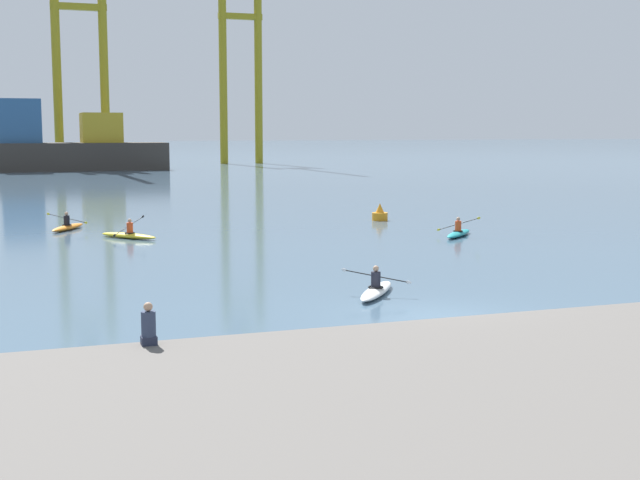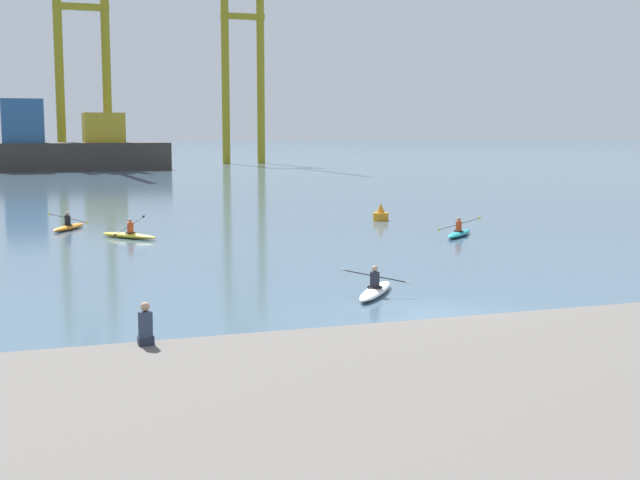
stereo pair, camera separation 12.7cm
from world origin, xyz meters
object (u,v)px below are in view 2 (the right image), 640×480
(channel_buoy, at_px, (381,214))
(kayak_yellow, at_px, (129,235))
(kayak_white, at_px, (375,290))
(gantry_crane_west_mid, at_px, (82,41))
(gantry_crane_east_mid, at_px, (244,47))
(container_barge, at_px, (24,148))
(kayak_teal, at_px, (459,233))
(seated_onlooker, at_px, (146,326))
(kayak_orange, at_px, (69,226))

(channel_buoy, bearing_deg, kayak_yellow, -166.00)
(kayak_white, bearing_deg, gantry_crane_west_mid, 90.82)
(gantry_crane_east_mid, xyz_separation_m, kayak_white, (-22.93, -106.61, -17.57))
(container_barge, relative_size, kayak_white, 11.63)
(kayak_teal, xyz_separation_m, kayak_white, (-9.77, -12.69, 0.00))
(seated_onlooker, bearing_deg, kayak_yellow, 83.96)
(container_barge, distance_m, seated_onlooker, 98.79)
(kayak_white, distance_m, seated_onlooker, 10.79)
(container_barge, xyz_separation_m, gantry_crane_west_mid, (8.20, 7.96, 14.39))
(container_barge, relative_size, gantry_crane_east_mid, 1.02)
(kayak_orange, bearing_deg, kayak_yellow, -61.47)
(container_barge, height_order, kayak_white, container_barge)
(kayak_orange, height_order, kayak_white, same)
(seated_onlooker, bearing_deg, gantry_crane_west_mid, 86.42)
(kayak_yellow, bearing_deg, seated_onlooker, -96.04)
(kayak_orange, bearing_deg, channel_buoy, -3.40)
(gantry_crane_west_mid, relative_size, seated_onlooker, 37.49)
(kayak_orange, relative_size, kayak_white, 1.05)
(kayak_white, bearing_deg, channel_buoy, 66.40)
(kayak_white, height_order, kayak_yellow, kayak_yellow)
(gantry_crane_east_mid, bearing_deg, kayak_yellow, -107.67)
(kayak_orange, relative_size, kayak_yellow, 1.09)
(container_barge, bearing_deg, kayak_orange, -88.73)
(container_barge, xyz_separation_m, kayak_white, (9.64, -91.71, -2.67))
(gantry_crane_west_mid, height_order, kayak_yellow, gantry_crane_west_mid)
(container_barge, xyz_separation_m, kayak_orange, (1.55, -69.81, -2.67))
(container_barge, distance_m, channel_buoy, 73.31)
(kayak_teal, bearing_deg, kayak_white, -127.60)
(container_barge, relative_size, channel_buoy, 36.08)
(channel_buoy, distance_m, seated_onlooker, 32.83)
(gantry_crane_east_mid, distance_m, kayak_orange, 91.90)
(gantry_crane_west_mid, relative_size, kayak_orange, 10.25)
(seated_onlooker, bearing_deg, kayak_orange, 89.96)
(gantry_crane_west_mid, relative_size, channel_buoy, 33.55)
(gantry_crane_west_mid, bearing_deg, container_barge, -135.84)
(container_barge, xyz_separation_m, kayak_yellow, (4.09, -74.49, -2.67))
(seated_onlooker, bearing_deg, container_barge, 90.88)
(kayak_teal, height_order, seated_onlooker, seated_onlooker)
(kayak_white, height_order, seated_onlooker, seated_onlooker)
(kayak_teal, xyz_separation_m, kayak_yellow, (-15.32, 4.53, 0.00))
(gantry_crane_east_mid, distance_m, channel_buoy, 88.56)
(gantry_crane_east_mid, bearing_deg, gantry_crane_west_mid, -164.10)
(channel_buoy, xyz_separation_m, kayak_teal, (0.65, -8.19, -0.19))
(kayak_white, distance_m, kayak_yellow, 18.09)
(gantry_crane_east_mid, relative_size, kayak_white, 11.44)
(channel_buoy, bearing_deg, kayak_white, -113.60)
(gantry_crane_east_mid, xyz_separation_m, channel_buoy, (-13.80, -85.73, -17.38))
(gantry_crane_east_mid, relative_size, kayak_yellow, 11.84)
(container_barge, bearing_deg, gantry_crane_west_mid, 44.16)
(gantry_crane_west_mid, height_order, kayak_white, gantry_crane_west_mid)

